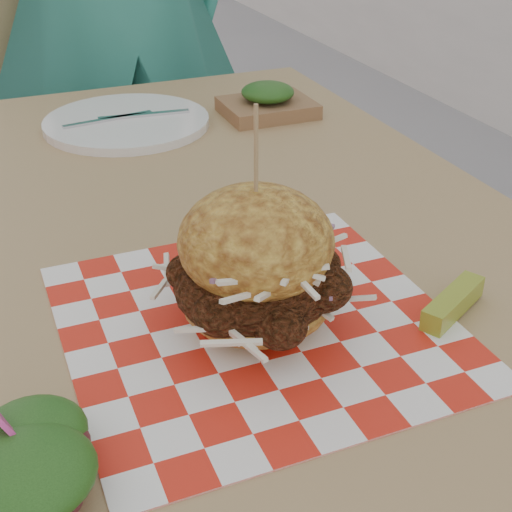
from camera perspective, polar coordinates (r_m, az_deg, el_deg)
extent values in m
plane|color=gray|center=(1.54, -5.93, -18.56)|extent=(80.00, 80.00, 0.00)
cube|color=tan|center=(0.88, -4.57, 1.49)|extent=(0.80, 1.20, 0.04)
cylinder|color=#333338|center=(1.61, 1.39, 0.47)|extent=(0.05, 0.05, 0.71)
cube|color=tan|center=(1.73, -12.84, 5.40)|extent=(0.49, 0.49, 0.04)
cube|color=tan|center=(1.83, -16.08, 14.66)|extent=(0.42, 0.11, 0.50)
cylinder|color=#333338|center=(1.65, -15.46, -5.72)|extent=(0.03, 0.03, 0.43)
cylinder|color=#333338|center=(1.76, -4.41, -2.21)|extent=(0.03, 0.03, 0.43)
cylinder|color=#333338|center=(1.95, -18.89, -0.38)|extent=(0.03, 0.03, 0.43)
cylinder|color=#333338|center=(2.04, -9.26, 2.36)|extent=(0.03, 0.03, 0.43)
cube|color=red|center=(0.69, 0.00, -5.31)|extent=(0.36, 0.36, 0.00)
ellipsoid|color=gold|center=(0.68, 0.00, -3.54)|extent=(0.14, 0.14, 0.05)
ellipsoid|color=brown|center=(0.67, 0.00, -2.17)|extent=(0.16, 0.14, 0.08)
ellipsoid|color=gold|center=(0.64, 0.00, 1.17)|extent=(0.14, 0.14, 0.10)
cylinder|color=tan|center=(0.61, 0.00, 7.25)|extent=(0.00, 0.00, 0.11)
cube|color=#8CA530|center=(0.72, 15.48, -3.63)|extent=(0.09, 0.06, 0.02)
ellipsoid|color=#3F1419|center=(0.56, -17.20, -15.48)|extent=(0.08, 0.08, 0.03)
ellipsoid|color=#1A4413|center=(0.57, -18.29, -14.29)|extent=(0.08, 0.08, 0.03)
ellipsoid|color=#1A4413|center=(0.55, -17.81, -17.06)|extent=(0.08, 0.08, 0.03)
cylinder|color=#CC388C|center=(0.56, -19.12, -12.87)|extent=(0.05, 0.05, 0.04)
cylinder|color=white|center=(1.21, -10.30, 10.48)|extent=(0.27, 0.27, 0.01)
cube|color=silver|center=(1.20, -11.76, 10.65)|extent=(0.15, 0.03, 0.00)
cube|color=silver|center=(1.21, -8.94, 11.10)|extent=(0.15, 0.03, 0.00)
cube|color=brown|center=(1.24, 0.93, 11.76)|extent=(0.15, 0.12, 0.02)
ellipsoid|color=#1A4413|center=(1.23, 0.94, 12.99)|extent=(0.09, 0.09, 0.03)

